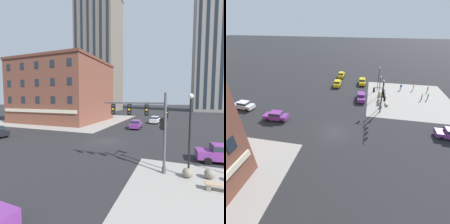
% 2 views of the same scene
% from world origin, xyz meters
% --- Properties ---
extents(ground_plane, '(320.00, 320.00, 0.00)m').
position_xyz_m(ground_plane, '(0.00, 0.00, 0.00)').
color(ground_plane, '#262628').
extents(sidewalk_corner_slab, '(20.00, 19.00, 0.02)m').
position_xyz_m(sidewalk_corner_slab, '(16.00, -14.50, 0.00)').
color(sidewalk_corner_slab, gray).
rests_on(sidewalk_corner_slab, ground).
extents(traffic_signal_main, '(5.20, 2.09, 6.26)m').
position_xyz_m(traffic_signal_main, '(7.13, -7.50, 4.01)').
color(traffic_signal_main, '#4C4C51').
rests_on(traffic_signal_main, ground).
extents(bollard_sphere_curb_a, '(0.72, 0.72, 0.72)m').
position_xyz_m(bollard_sphere_curb_a, '(9.94, -7.84, 0.36)').
color(bollard_sphere_curb_a, gray).
rests_on(bollard_sphere_curb_a, ground).
extents(bollard_sphere_curb_b, '(0.72, 0.72, 0.72)m').
position_xyz_m(bollard_sphere_curb_b, '(11.43, -7.46, 0.36)').
color(bollard_sphere_curb_b, gray).
rests_on(bollard_sphere_curb_b, ground).
extents(bollard_sphere_curb_c, '(0.72, 0.72, 0.72)m').
position_xyz_m(bollard_sphere_curb_c, '(12.92, -7.50, 0.36)').
color(bollard_sphere_curb_c, gray).
rests_on(bollard_sphere_curb_c, ground).
extents(bollard_sphere_curb_d, '(0.72, 0.72, 0.72)m').
position_xyz_m(bollard_sphere_curb_d, '(15.51, -7.79, 0.36)').
color(bollard_sphere_curb_d, gray).
rests_on(bollard_sphere_curb_d, ground).
extents(bollard_sphere_curb_e, '(0.72, 0.72, 0.72)m').
position_xyz_m(bollard_sphere_curb_e, '(16.75, -7.88, 0.36)').
color(bollard_sphere_curb_e, gray).
rests_on(bollard_sphere_curb_e, ground).
extents(bench_near_signal, '(1.80, 0.50, 0.49)m').
position_xyz_m(bench_near_signal, '(11.78, -9.23, 0.33)').
color(bench_near_signal, tan).
rests_on(bench_near_signal, ground).
extents(pedestrian_near_bench, '(0.45, 0.38, 1.61)m').
position_xyz_m(pedestrian_near_bench, '(15.65, -17.25, 0.92)').
color(pedestrian_near_bench, black).
rests_on(pedestrian_near_bench, ground).
extents(pedestrian_at_curb, '(0.48, 0.35, 1.57)m').
position_xyz_m(pedestrian_at_curb, '(20.91, -19.92, 0.89)').
color(pedestrian_at_curb, '#333333').
rests_on(pedestrian_at_curb, ground).
extents(pedestrian_walking_east, '(0.54, 0.25, 1.74)m').
position_xyz_m(pedestrian_walking_east, '(21.38, -16.53, 1.01)').
color(pedestrian_walking_east, gray).
rests_on(pedestrian_walking_east, ground).
extents(pedestrian_with_bag, '(0.34, 0.50, 1.65)m').
position_xyz_m(pedestrian_with_bag, '(21.21, -13.42, 0.94)').
color(pedestrian_with_bag, gray).
rests_on(pedestrian_with_bag, ground).
extents(pedestrian_by_lamp, '(0.55, 0.23, 1.58)m').
position_xyz_m(pedestrian_by_lamp, '(16.12, -18.69, 0.89)').
color(pedestrian_by_lamp, '#333333').
rests_on(pedestrian_by_lamp, ground).
extents(street_lamp_corner_near, '(0.36, 0.36, 6.17)m').
position_xyz_m(street_lamp_corner_near, '(10.00, -7.74, 3.80)').
color(street_lamp_corner_near, black).
rests_on(street_lamp_corner_near, ground).
extents(street_lamp_mid_sidewalk, '(0.36, 0.36, 5.13)m').
position_xyz_m(street_lamp_mid_sidewalk, '(15.77, -7.55, 3.24)').
color(street_lamp_mid_sidewalk, black).
rests_on(street_lamp_mid_sidewalk, ground).
extents(street_lamp_corner_far, '(0.36, 0.36, 6.02)m').
position_xyz_m(street_lamp_corner_far, '(20.43, -7.37, 3.72)').
color(street_lamp_corner_far, black).
rests_on(street_lamp_corner_far, ground).
extents(car_main_northbound_near, '(4.51, 2.12, 1.68)m').
position_xyz_m(car_main_northbound_near, '(13.12, -3.52, 0.92)').
color(car_main_northbound_near, '#7A3389').
rests_on(car_main_northbound_near, ground).
extents(car_main_southbound_near, '(4.49, 2.06, 1.68)m').
position_xyz_m(car_main_southbound_near, '(23.67, -3.17, 0.92)').
color(car_main_southbound_near, gold).
rests_on(car_main_southbound_near, ground).
extents(car_main_southbound_far, '(4.47, 2.03, 1.68)m').
position_xyz_m(car_main_southbound_far, '(28.69, 3.82, 0.92)').
color(car_main_southbound_far, gold).
rests_on(car_main_southbound_far, ground).
extents(car_cross_westbound, '(2.17, 4.53, 1.68)m').
position_xyz_m(car_cross_westbound, '(4.24, 20.14, 0.92)').
color(car_cross_westbound, silver).
rests_on(car_cross_westbound, ground).
extents(car_parked_curb, '(2.01, 4.46, 1.68)m').
position_xyz_m(car_parked_curb, '(1.66, 11.34, 0.92)').
color(car_parked_curb, '#7A3389').
rests_on(car_parked_curb, ground).
extents(car_main_mid, '(4.51, 2.12, 1.68)m').
position_xyz_m(car_main_mid, '(20.89, 3.56, 0.92)').
color(car_main_mid, gold).
rests_on(car_main_mid, ground).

